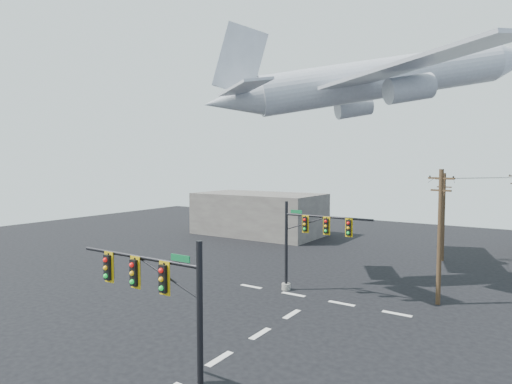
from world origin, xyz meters
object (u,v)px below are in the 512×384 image
Objects in this scene: utility_pole_b at (443,215)px; signal_mast_far at (306,242)px; signal_mast_near at (166,313)px; utility_pole_a at (440,234)px; airliner at (380,80)px.

signal_mast_far is at bearing -101.53° from utility_pole_b.
utility_pole_a is (6.93, 20.55, 1.04)m from signal_mast_near.
utility_pole_b is (6.99, 18.25, 0.75)m from signal_mast_far.
airliner reaches higher than signal_mast_near.
utility_pole_b is at bearing 69.05° from signal_mast_far.
signal_mast_near is 0.98× the size of signal_mast_far.
signal_mast_near is at bearing -89.81° from utility_pole_a.
signal_mast_near reaches higher than signal_mast_far.
signal_mast_near is at bearing -82.44° from signal_mast_far.
airliner is at bearing 87.67° from signal_mast_near.
airliner is (-5.92, 4.41, 12.37)m from utility_pole_a.
utility_pole_a is 0.37× the size of airliner.
airliner is (3.35, 7.37, 13.42)m from signal_mast_far.
utility_pole_b is 17.09m from airliner.
utility_pole_a is at bearing -79.17° from airliner.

